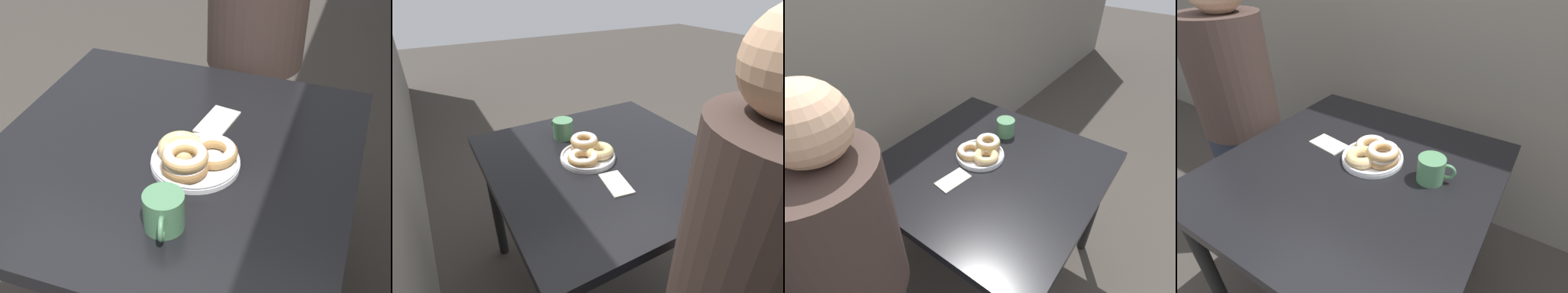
# 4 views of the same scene
# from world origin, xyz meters

# --- Properties ---
(dining_table) EXTENTS (0.96, 0.96, 0.74)m
(dining_table) POSITION_xyz_m (0.00, 0.32, 0.67)
(dining_table) COLOR black
(dining_table) RESTS_ON ground_plane
(donut_plate) EXTENTS (0.24, 0.23, 0.08)m
(donut_plate) POSITION_xyz_m (0.04, 0.39, 0.78)
(donut_plate) COLOR white
(donut_plate) RESTS_ON dining_table
(coffee_mug) EXTENTS (0.13, 0.09, 0.09)m
(coffee_mug) POSITION_xyz_m (0.26, 0.40, 0.79)
(coffee_mug) COLOR #4C7F56
(coffee_mug) RESTS_ON dining_table
(person_figure) EXTENTS (0.35, 0.34, 1.40)m
(person_figure) POSITION_xyz_m (-0.70, 0.37, 0.76)
(person_figure) COLOR #232838
(person_figure) RESTS_ON ground_plane
(napkin) EXTENTS (0.16, 0.10, 0.01)m
(napkin) POSITION_xyz_m (-0.18, 0.39, 0.75)
(napkin) COLOR beige
(napkin) RESTS_ON dining_table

